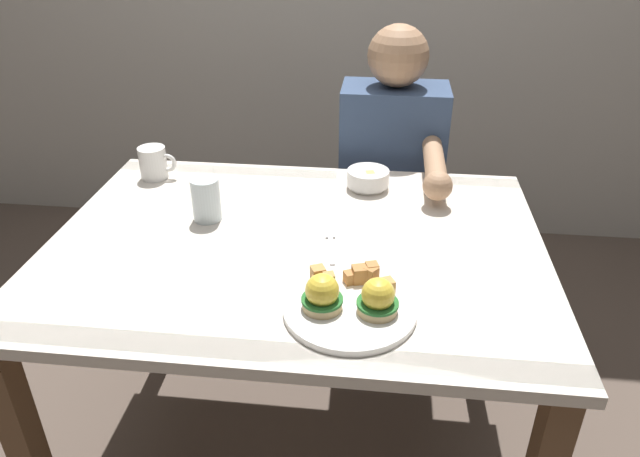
% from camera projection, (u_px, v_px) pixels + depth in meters
% --- Properties ---
extents(ground_plane, '(6.00, 6.00, 0.00)m').
position_uv_depth(ground_plane, '(300.00, 450.00, 1.81)').
color(ground_plane, brown).
extents(dining_table, '(1.20, 0.90, 0.74)m').
position_uv_depth(dining_table, '(296.00, 278.00, 1.49)').
color(dining_table, silver).
rests_on(dining_table, ground_plane).
extents(eggs_benedict_plate, '(0.27, 0.27, 0.09)m').
position_uv_depth(eggs_benedict_plate, '(350.00, 301.00, 1.19)').
color(eggs_benedict_plate, white).
rests_on(eggs_benedict_plate, dining_table).
extents(fruit_bowl, '(0.12, 0.12, 0.06)m').
position_uv_depth(fruit_bowl, '(368.00, 179.00, 1.69)').
color(fruit_bowl, white).
rests_on(fruit_bowl, dining_table).
extents(coffee_mug, '(0.11, 0.08, 0.09)m').
position_uv_depth(coffee_mug, '(154.00, 162.00, 1.74)').
color(coffee_mug, white).
rests_on(coffee_mug, dining_table).
extents(fork, '(0.04, 0.16, 0.00)m').
position_uv_depth(fork, '(331.00, 245.00, 1.42)').
color(fork, silver).
rests_on(fork, dining_table).
extents(water_glass_near, '(0.07, 0.07, 0.11)m').
position_uv_depth(water_glass_near, '(206.00, 201.00, 1.52)').
color(water_glass_near, silver).
rests_on(water_glass_near, dining_table).
extents(diner_person, '(0.34, 0.54, 1.14)m').
position_uv_depth(diner_person, '(392.00, 177.00, 1.98)').
color(diner_person, '#33333D').
rests_on(diner_person, ground_plane).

